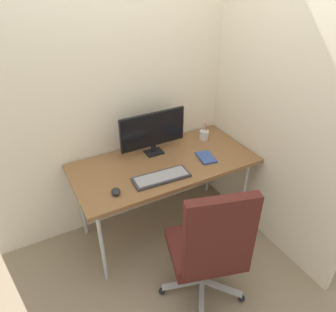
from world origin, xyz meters
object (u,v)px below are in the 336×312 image
at_px(notebook, 206,157).
at_px(keyboard, 161,177).
at_px(office_chair, 211,246).
at_px(pen_holder, 204,135).
at_px(monitor, 153,131).
at_px(mouse, 116,192).

bearing_deg(notebook, keyboard, -160.35).
height_order(office_chair, pen_holder, office_chair).
height_order(office_chair, notebook, office_chair).
distance_m(office_chair, monitor, 1.06).
bearing_deg(mouse, monitor, 52.98).
xyz_separation_m(mouse, pen_holder, (1.01, 0.37, 0.03)).
height_order(mouse, pen_holder, pen_holder).
height_order(keyboard, pen_holder, pen_holder).
height_order(office_chair, keyboard, office_chair).
relative_size(office_chair, pen_holder, 6.15).
distance_m(pen_holder, notebook, 0.34).
bearing_deg(mouse, notebook, 20.63).
distance_m(office_chair, keyboard, 0.64).
bearing_deg(notebook, office_chair, -110.90).
xyz_separation_m(keyboard, mouse, (-0.37, -0.01, 0.01)).
bearing_deg(notebook, monitor, 149.47).
height_order(office_chair, mouse, office_chair).
xyz_separation_m(pen_holder, notebook, (-0.17, -0.29, -0.04)).
bearing_deg(notebook, mouse, -163.75).
distance_m(keyboard, mouse, 0.37).
bearing_deg(office_chair, mouse, 125.22).
distance_m(office_chair, pen_holder, 1.16).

